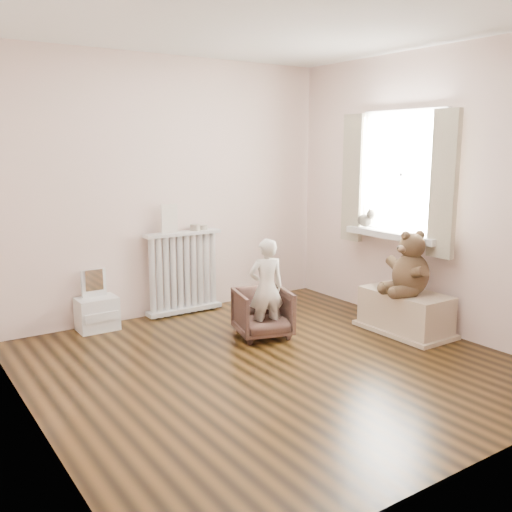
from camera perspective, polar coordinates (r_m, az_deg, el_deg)
floor at (r=4.65m, az=1.60°, el=-10.82°), size 3.60×3.60×0.01m
ceiling at (r=4.40m, az=1.80°, el=22.44°), size 3.60×3.60×0.01m
back_wall at (r=5.88m, az=-8.66°, el=6.72°), size 3.60×0.02×2.60m
front_wall at (r=3.07m, az=21.71°, el=2.20°), size 3.60×0.02×2.60m
left_wall at (r=3.60m, az=-22.31°, el=3.35°), size 0.02×3.60×2.60m
right_wall at (r=5.58m, az=16.98°, el=6.14°), size 0.02×3.60×2.60m
window at (r=5.73m, az=14.47°, el=7.89°), size 0.03×0.90×1.10m
window_sill at (r=5.72m, az=13.59°, el=2.08°), size 0.22×1.10×0.06m
curtain_left at (r=5.28m, az=18.28°, el=6.80°), size 0.06×0.26×1.30m
curtain_right at (r=6.05m, az=9.68°, el=7.66°), size 0.06×0.26×1.30m
radiator at (r=5.95m, az=-7.25°, el=-2.07°), size 0.82×0.15×0.86m
paper_doll at (r=5.78m, az=-8.66°, el=3.73°), size 0.17×0.02×0.29m
tin_a at (r=5.92m, az=-6.11°, el=2.86°), size 0.11×0.11×0.06m
tin_b at (r=5.96m, az=-5.32°, el=2.87°), size 0.09×0.09×0.05m
toy_vanity at (r=5.60m, az=-15.67°, el=-4.43°), size 0.37×0.26×0.58m
armchair at (r=5.23m, az=0.70°, el=-5.72°), size 0.58×0.59×0.44m
child at (r=5.13m, az=1.02°, el=-3.20°), size 0.37×0.29×0.90m
toy_bench at (r=5.54m, az=14.70°, el=-5.35°), size 0.44×0.82×0.39m
teddy_bear at (r=5.36m, az=15.27°, el=-0.75°), size 0.54×0.46×0.58m
plush_cat at (r=5.95m, az=10.91°, el=3.80°), size 0.19×0.26×0.20m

